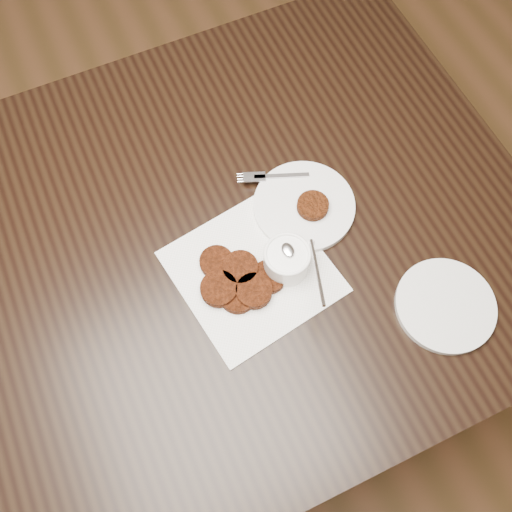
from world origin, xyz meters
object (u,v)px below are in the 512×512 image
(plate_empty, at_px, (445,305))
(napkin, at_px, (252,271))
(sauce_ramekin, at_px, (288,253))
(table, at_px, (170,327))
(plate_with_patty, at_px, (304,204))

(plate_empty, bearing_deg, napkin, 144.34)
(napkin, distance_m, sauce_ramekin, 0.09)
(sauce_ramekin, height_order, plate_empty, sauce_ramekin)
(sauce_ramekin, distance_m, plate_empty, 0.30)
(table, distance_m, plate_empty, 0.67)
(napkin, relative_size, plate_with_patty, 1.35)
(napkin, bearing_deg, table, 153.10)
(napkin, xyz_separation_m, plate_empty, (0.28, -0.20, 0.00))
(table, height_order, plate_empty, plate_empty)
(napkin, bearing_deg, plate_with_patty, 29.07)
(napkin, relative_size, sauce_ramekin, 2.23)
(napkin, distance_m, plate_with_patty, 0.17)
(sauce_ramekin, distance_m, plate_with_patty, 0.14)
(plate_with_patty, xyz_separation_m, plate_empty, (0.14, -0.28, -0.01))
(table, height_order, napkin, napkin)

